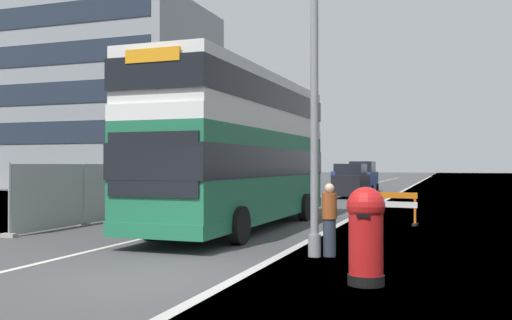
{
  "coord_description": "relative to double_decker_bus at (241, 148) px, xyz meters",
  "views": [
    {
      "loc": [
        5.32,
        -9.28,
        2.08
      ],
      "look_at": [
        0.21,
        5.32,
        2.2
      ],
      "focal_mm": 39.56,
      "sensor_mm": 36.0,
      "label": 1
    }
  ],
  "objects": [
    {
      "name": "lamppost_foreground",
      "position": [
        3.56,
        -4.72,
        1.71
      ],
      "size": [
        0.29,
        0.7,
        9.14
      ],
      "color": "gray",
      "rests_on": "ground"
    },
    {
      "name": "ground",
      "position": [
        1.69,
        -7.76,
        -2.67
      ],
      "size": [
        140.0,
        280.0,
        0.1
      ],
      "color": "#424244"
    },
    {
      "name": "car_receding_mid",
      "position": [
        0.06,
        25.68,
        -1.54
      ],
      "size": [
        1.98,
        4.48,
        2.31
      ],
      "color": "navy",
      "rests_on": "ground"
    },
    {
      "name": "double_decker_bus",
      "position": [
        0.0,
        0.0,
        0.0
      ],
      "size": [
        2.96,
        11.42,
        4.92
      ],
      "color": "#1E6B47",
      "rests_on": "ground"
    },
    {
      "name": "bare_tree_far_verge_near",
      "position": [
        -14.37,
        32.48,
        -0.71
      ],
      "size": [
        2.64,
        2.06,
        4.23
      ],
      "color": "#4C3D2D",
      "rests_on": "ground"
    },
    {
      "name": "car_oncoming_near",
      "position": [
        0.47,
        18.31,
        -1.62
      ],
      "size": [
        1.94,
        4.39,
        2.13
      ],
      "color": "black",
      "rests_on": "ground"
    },
    {
      "name": "bare_tree_far_verge_mid",
      "position": [
        -12.92,
        35.57,
        -0.34
      ],
      "size": [
        1.86,
        3.2,
        4.23
      ],
      "color": "#4C3D2D",
      "rests_on": "ground"
    },
    {
      "name": "construction_site_fence",
      "position": [
        -5.41,
        7.56,
        -1.59
      ],
      "size": [
        0.44,
        24.0,
        2.14
      ],
      "color": "#A8AAAD",
      "rests_on": "ground"
    },
    {
      "name": "red_pillar_postbox",
      "position": [
        5.08,
        -7.32,
        -1.69
      ],
      "size": [
        0.66,
        0.66,
        1.69
      ],
      "color": "black",
      "rests_on": "ground"
    },
    {
      "name": "roadworks_barrier",
      "position": [
        4.52,
        2.8,
        -1.92
      ],
      "size": [
        1.7,
        0.62,
        1.12
      ],
      "color": "orange",
      "rests_on": "ground"
    },
    {
      "name": "backdrop_office_block",
      "position": [
        -27.55,
        27.65,
        5.54
      ],
      "size": [
        25.51,
        12.92,
        16.31
      ],
      "color": "gray",
      "rests_on": "ground"
    },
    {
      "name": "car_receding_far",
      "position": [
        -3.0,
        35.13,
        -1.61
      ],
      "size": [
        2.08,
        3.96,
        2.15
      ],
      "color": "navy",
      "rests_on": "ground"
    },
    {
      "name": "pedestrian_at_kerb",
      "position": [
        3.87,
        -4.57,
        -1.79
      ],
      "size": [
        0.34,
        0.34,
        1.65
      ],
      "color": "#2D3342",
      "rests_on": "ground"
    }
  ]
}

